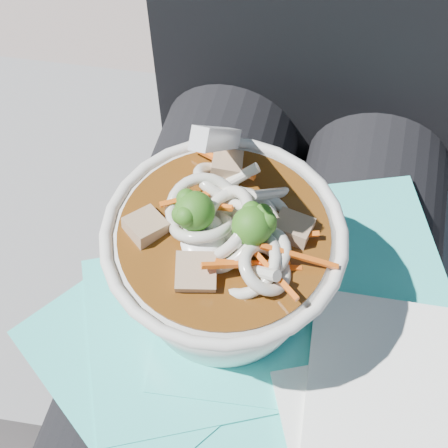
% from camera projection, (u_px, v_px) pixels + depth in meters
% --- Properties ---
extents(stone_ledge, '(1.04, 0.59, 0.47)m').
position_uv_depth(stone_ledge, '(271.00, 323.00, 0.93)').
color(stone_ledge, slate).
rests_on(stone_ledge, ground).
extents(lap, '(0.32, 0.48, 0.15)m').
position_uv_depth(lap, '(260.00, 330.00, 0.59)').
color(lap, black).
rests_on(lap, stone_ledge).
extents(person_body, '(0.34, 0.94, 1.02)m').
position_uv_depth(person_body, '(281.00, 238.00, 0.62)').
color(person_body, black).
rests_on(person_body, ground).
extents(plastic_bag, '(0.37, 0.34, 0.01)m').
position_uv_depth(plastic_bag, '(245.00, 320.00, 0.50)').
color(plastic_bag, '#32D2C8').
rests_on(plastic_bag, lap).
extents(napkins, '(0.17, 0.19, 0.01)m').
position_uv_depth(napkins, '(383.00, 408.00, 0.45)').
color(napkins, white).
rests_on(napkins, plastic_bag).
extents(udon_bowl, '(0.21, 0.21, 0.20)m').
position_uv_depth(udon_bowl, '(224.00, 257.00, 0.46)').
color(udon_bowl, silver).
rests_on(udon_bowl, plastic_bag).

